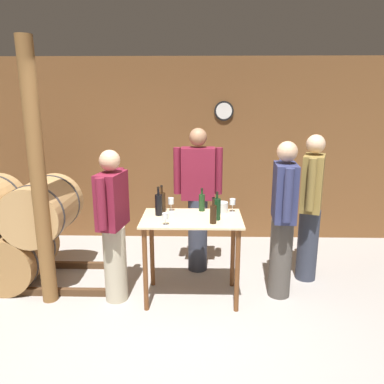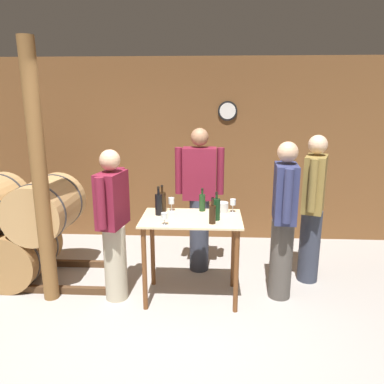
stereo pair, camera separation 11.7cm
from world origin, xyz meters
TOP-DOWN VIEW (x-y plane):
  - ground_plane at (0.00, 0.00)m, footprint 14.00×14.00m
  - back_wall at (0.00, 2.61)m, footprint 8.40×0.08m
  - barrel_rack at (-2.07, 1.10)m, footprint 2.99×0.85m
  - tasting_table at (0.16, 0.75)m, footprint 1.05×0.65m
  - wooden_post at (-1.38, 0.66)m, footprint 0.16×0.16m
  - wine_bottle_far_left at (-0.19, 0.83)m, footprint 0.08×0.08m
  - wine_bottle_left at (-0.17, 0.95)m, footprint 0.08×0.08m
  - wine_bottle_center at (0.26, 1.00)m, footprint 0.07×0.07m
  - wine_bottle_right at (0.38, 0.58)m, footprint 0.07×0.07m
  - wine_bottle_far_right at (0.42, 0.70)m, footprint 0.08×0.08m
  - wine_glass_near_left at (-0.09, 0.51)m, footprint 0.06×0.06m
  - wine_glass_near_center at (-0.07, 0.97)m, footprint 0.06×0.06m
  - wine_glass_near_right at (0.60, 0.95)m, footprint 0.06×0.06m
  - ice_bucket at (0.49, 0.96)m, footprint 0.13×0.13m
  - person_host at (1.53, 1.23)m, footprint 0.34×0.56m
  - person_visitor_with_scarf at (1.12, 0.82)m, footprint 0.25×0.59m
  - person_visitor_bearded at (-0.66, 0.70)m, footprint 0.29×0.58m
  - person_visitor_near_door at (0.22, 1.45)m, footprint 0.59×0.24m

SIDE VIEW (x-z plane):
  - ground_plane at x=0.00m, z-range 0.00..0.00m
  - barrel_rack at x=-2.07m, z-range -0.02..1.23m
  - tasting_table at x=0.16m, z-range 0.27..1.19m
  - person_visitor_bearded at x=-0.66m, z-range 0.05..1.68m
  - person_visitor_with_scarf at x=1.12m, z-range 0.05..1.76m
  - person_host at x=1.53m, z-range 0.05..1.79m
  - person_visitor_near_door at x=0.22m, z-range 0.06..1.85m
  - ice_bucket at x=0.49m, z-range 0.92..1.03m
  - wine_glass_near_left at x=-0.09m, z-range 0.95..1.07m
  - wine_bottle_center at x=0.26m, z-range 0.89..1.15m
  - wine_bottle_right at x=0.38m, z-range 0.89..1.16m
  - wine_glass_near_center at x=-0.07m, z-range 0.95..1.11m
  - wine_glass_near_right at x=0.60m, z-range 0.96..1.11m
  - wine_bottle_left at x=-0.17m, z-range 0.89..1.18m
  - wine_bottle_far_right at x=0.42m, z-range 0.89..1.18m
  - wine_bottle_far_left at x=-0.19m, z-range 0.88..1.19m
  - wooden_post at x=-1.38m, z-range 0.00..2.70m
  - back_wall at x=0.00m, z-range 0.00..2.70m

